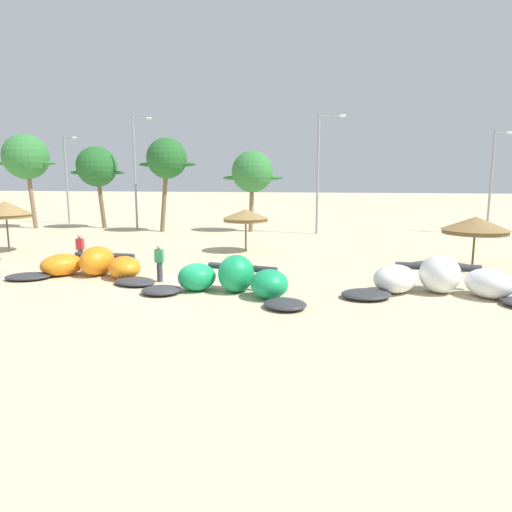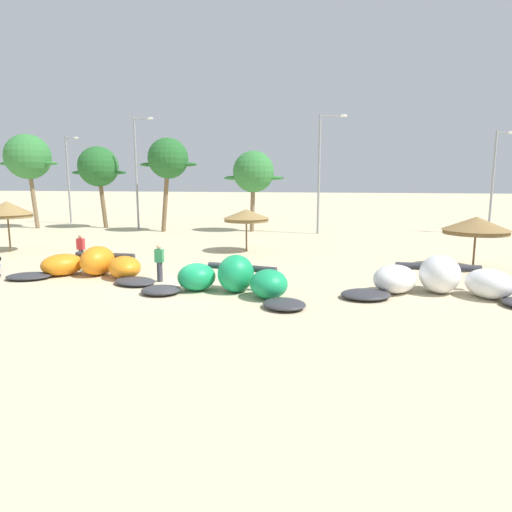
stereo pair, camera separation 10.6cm
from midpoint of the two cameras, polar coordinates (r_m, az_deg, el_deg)
name	(u,v)px [view 2 (the right image)]	position (r m, az deg, el deg)	size (l,w,h in m)	color
ground_plane	(186,286)	(19.14, -8.60, -3.69)	(260.00, 260.00, 0.00)	beige
kite_left	(93,266)	(21.82, -19.56, -1.13)	(7.34, 3.41, 1.34)	#333338
kite_left_of_center	(232,280)	(17.48, -2.90, -2.99)	(6.80, 3.90, 1.47)	#333338
kite_center	(441,281)	(18.68, 22.30, -2.87)	(7.79, 3.69, 1.48)	#333338
beach_umbrella_near_van	(7,209)	(31.13, -28.63, 5.14)	(2.93, 2.93, 3.06)	brown
beach_umbrella_middle	(246,215)	(27.46, -1.10, 5.10)	(2.80, 2.80, 2.57)	brown
beach_umbrella_near_palms	(476,225)	(24.71, 25.96, 3.48)	(3.20, 3.20, 2.56)	brown
person_near_kites	(159,263)	(19.94, -11.84, -0.85)	(0.36, 0.24, 1.62)	#383842
person_by_umbrellas	(81,250)	(24.64, -20.93, 0.70)	(0.36, 0.24, 1.62)	#383842
palm_leftmost	(28,157)	(45.48, -26.60, 10.98)	(5.87, 3.91, 8.24)	#7F6647
palm_left	(98,167)	(43.37, -19.06, 10.47)	(5.30, 3.53, 7.21)	brown
palm_left_of_gap	(168,159)	(38.68, -10.88, 11.81)	(4.96, 3.31, 7.68)	brown
palm_center_left	(253,172)	(38.09, -0.23, 10.43)	(5.10, 3.40, 6.65)	#7F6647
lamppost_west	(69,175)	(48.65, -22.29, 9.31)	(1.47, 0.24, 8.40)	gray
lamppost_west_center	(138,168)	(41.01, -14.52, 10.63)	(1.83, 0.24, 9.50)	gray
lamppost_east_center	(321,168)	(36.85, 8.27, 10.87)	(2.14, 0.24, 9.29)	gray
lamppost_east	(495,177)	(40.96, 27.76, 8.74)	(1.42, 0.24, 8.05)	gray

